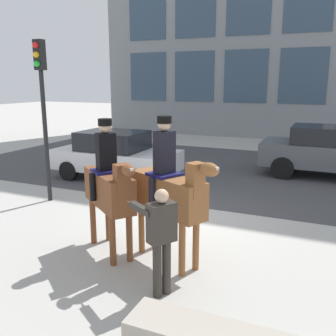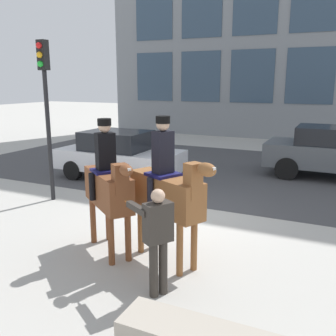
# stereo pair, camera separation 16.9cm
# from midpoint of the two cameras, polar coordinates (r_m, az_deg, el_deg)

# --- Properties ---
(ground_plane) EXTENTS (80.00, 80.00, 0.00)m
(ground_plane) POSITION_cam_midpoint_polar(r_m,az_deg,el_deg) (9.04, 1.97, -6.83)
(ground_plane) COLOR #B2AFA8
(road_surface) EXTENTS (20.12, 8.50, 0.01)m
(road_surface) POSITION_cam_midpoint_polar(r_m,az_deg,el_deg) (13.39, 9.53, -0.40)
(road_surface) COLOR #444447
(road_surface) RESTS_ON ground_plane
(mounted_horse_lead) EXTENTS (1.61, 1.32, 2.44)m
(mounted_horse_lead) POSITION_cam_midpoint_polar(r_m,az_deg,el_deg) (6.72, -9.66, -2.75)
(mounted_horse_lead) COLOR brown
(mounted_horse_lead) RESTS_ON ground_plane
(mounted_horse_companion) EXTENTS (1.85, 1.14, 2.52)m
(mounted_horse_companion) POSITION_cam_midpoint_polar(r_m,az_deg,el_deg) (6.28, -0.65, -3.38)
(mounted_horse_companion) COLOR brown
(mounted_horse_companion) RESTS_ON ground_plane
(pedestrian_bystander) EXTENTS (0.91, 0.48, 1.62)m
(pedestrian_bystander) POSITION_cam_midpoint_polar(r_m,az_deg,el_deg) (5.39, -2.05, -10.03)
(pedestrian_bystander) COLOR #332D28
(pedestrian_bystander) RESTS_ON ground_plane
(street_car_near_lane) EXTENTS (4.03, 1.87, 1.53)m
(street_car_near_lane) POSITION_cam_midpoint_polar(r_m,az_deg,el_deg) (12.16, -8.44, 2.02)
(street_car_near_lane) COLOR silver
(street_car_near_lane) RESTS_ON ground_plane
(street_car_far_lane) EXTENTS (4.19, 2.01, 1.66)m
(street_car_far_lane) POSITION_cam_midpoint_polar(r_m,az_deg,el_deg) (13.26, 22.77, 2.43)
(street_car_far_lane) COLOR #51565B
(street_car_far_lane) RESTS_ON ground_plane
(traffic_light) EXTENTS (0.24, 0.29, 4.06)m
(traffic_light) POSITION_cam_midpoint_polar(r_m,az_deg,el_deg) (10.01, -19.08, 10.34)
(traffic_light) COLOR black
(traffic_light) RESTS_ON ground_plane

